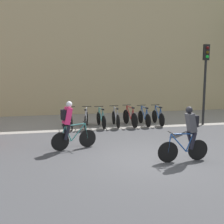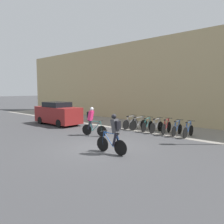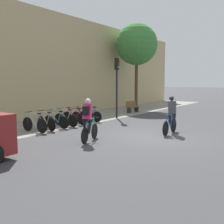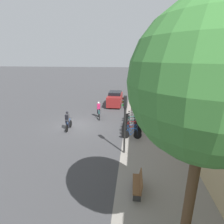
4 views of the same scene
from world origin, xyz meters
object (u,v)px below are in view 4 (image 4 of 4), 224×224
(cyclist_pink, at_px, (99,109))
(parked_bike_5, at_px, (132,131))
(bench, at_px, (138,184))
(parked_bike_6, at_px, (132,134))
(parked_bike_1, at_px, (132,119))
(parked_bike_0, at_px, (132,116))
(parked_car, at_px, (115,99))
(traffic_light_pole, at_px, (125,115))
(parked_bike_2, at_px, (132,121))
(cyclist_grey, at_px, (68,120))
(parked_bike_4, at_px, (132,127))
(parked_bike_3, at_px, (132,124))

(cyclist_pink, bearing_deg, parked_bike_5, 42.20)
(cyclist_pink, relative_size, bench, 1.23)
(bench, bearing_deg, parked_bike_6, -176.08)
(parked_bike_1, bearing_deg, parked_bike_0, 179.99)
(bench, relative_size, parked_car, 0.34)
(cyclist_pink, relative_size, parked_bike_6, 1.10)
(cyclist_pink, height_order, parked_bike_5, cyclist_pink)
(parked_bike_5, bearing_deg, parked_car, -165.59)
(parked_bike_0, distance_m, parked_car, 6.15)
(parked_bike_0, distance_m, traffic_light_pole, 6.97)
(parked_bike_0, relative_size, traffic_light_pole, 0.44)
(parked_car, bearing_deg, cyclist_pink, -12.43)
(parked_bike_2, bearing_deg, cyclist_grey, -71.35)
(parked_bike_1, height_order, parked_bike_4, parked_bike_4)
(cyclist_grey, bearing_deg, cyclist_pink, 150.66)
(parked_bike_5, bearing_deg, parked_bike_3, 179.99)
(parked_bike_0, bearing_deg, traffic_light_pole, -4.15)
(parked_bike_1, relative_size, parked_bike_4, 0.97)
(parked_bike_3, height_order, bench, parked_bike_3)
(parked_bike_3, relative_size, traffic_light_pole, 0.43)
(traffic_light_pole, xyz_separation_m, parked_car, (-12.21, -1.91, -1.83))
(parked_car, bearing_deg, parked_bike_5, 14.41)
(parked_bike_6, xyz_separation_m, traffic_light_pole, (2.21, -0.48, 2.33))
(parked_bike_6, bearing_deg, parked_bike_4, -180.00)
(cyclist_grey, xyz_separation_m, parked_car, (-9.00, 3.23, -0.05))
(parked_bike_1, xyz_separation_m, parked_bike_4, (2.18, 0.00, 0.01))
(bench, distance_m, parked_car, 16.03)
(parked_bike_3, distance_m, parked_bike_5, 1.45)
(parked_bike_0, relative_size, parked_bike_4, 0.99)
(parked_bike_2, relative_size, parked_car, 0.38)
(parked_bike_0, distance_m, bench, 10.14)
(traffic_light_pole, bearing_deg, parked_car, -171.11)
(parked_bike_1, height_order, parked_bike_3, parked_bike_1)
(cyclist_pink, xyz_separation_m, traffic_light_pole, (6.86, 3.09, 1.78))
(traffic_light_pole, height_order, parked_car, traffic_light_pole)
(parked_bike_0, distance_m, parked_bike_6, 4.35)
(parked_bike_1, distance_m, parked_bike_2, 0.73)
(cyclist_pink, height_order, parked_bike_0, cyclist_pink)
(cyclist_grey, distance_m, parked_car, 9.56)
(parked_bike_2, relative_size, parked_bike_3, 0.97)
(cyclist_grey, relative_size, parked_bike_5, 1.07)
(parked_bike_3, bearing_deg, cyclist_grey, -78.23)
(parked_bike_1, relative_size, parked_bike_2, 1.03)
(parked_bike_2, distance_m, bench, 8.69)
(cyclist_pink, bearing_deg, parked_car, 167.57)
(cyclist_grey, relative_size, parked_car, 0.41)
(parked_bike_3, height_order, parked_bike_5, parked_bike_3)
(traffic_light_pole, bearing_deg, parked_bike_0, 175.85)
(traffic_light_pole, bearing_deg, parked_bike_2, 174.68)
(parked_bike_0, bearing_deg, parked_bike_5, -0.01)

